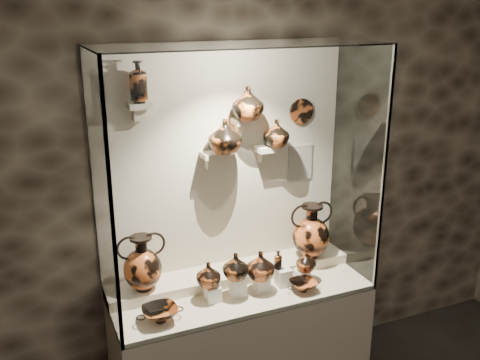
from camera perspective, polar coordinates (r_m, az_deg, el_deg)
name	(u,v)px	position (r m, az deg, el deg)	size (l,w,h in m)	color
wall_back	(223,165)	(3.55, -1.87, 1.65)	(5.00, 0.02, 3.20)	#2D241C
plinth	(242,345)	(3.81, 0.16, -17.24)	(1.70, 0.60, 0.80)	beige
front_tier	(242,292)	(3.59, 0.17, -11.83)	(1.68, 0.58, 0.03)	beige
rear_tier	(231,275)	(3.71, -0.92, -10.12)	(1.70, 0.25, 0.10)	beige
back_panel	(223,165)	(3.54, -1.84, 1.63)	(1.70, 0.03, 1.60)	beige
glass_front	(263,193)	(3.01, 2.42, -1.43)	(1.70, 0.01, 1.60)	white
glass_left	(101,197)	(3.05, -14.58, -1.77)	(0.01, 0.60, 1.60)	white
glass_right	(357,163)	(3.67, 12.40, 1.78)	(0.01, 0.60, 1.60)	white
glass_top	(242,45)	(3.11, 0.20, 14.24)	(1.70, 0.60, 0.01)	white
frame_post_left	(112,215)	(2.78, -13.49, -3.65)	(0.02, 0.02, 1.60)	gray
frame_post_right	(384,175)	(3.45, 15.08, 0.50)	(0.02, 0.02, 1.60)	gray
pedestal_a	(213,293)	(3.45, -2.93, -11.98)	(0.09, 0.09, 0.10)	silver
pedestal_b	(238,286)	(3.49, -0.27, -11.23)	(0.09, 0.09, 0.13)	silver
pedestal_c	(261,284)	(3.56, 2.30, -10.98)	(0.09, 0.09, 0.09)	silver
pedestal_d	(283,277)	(3.62, 4.63, -10.25)	(0.09, 0.09, 0.12)	silver
pedestal_e	(302,275)	(3.69, 6.58, -10.09)	(0.09, 0.09, 0.08)	silver
bracket_ul	(140,105)	(3.21, -10.67, 7.84)	(0.14, 0.12, 0.04)	beige
bracket_ca	(212,155)	(3.42, -2.96, 2.71)	(0.14, 0.12, 0.04)	beige
bracket_cb	(241,121)	(3.44, 0.13, 6.28)	(0.10, 0.12, 0.04)	beige
bracket_cc	(266,149)	(3.56, 2.79, 3.36)	(0.14, 0.12, 0.04)	beige
amphora_left	(142,263)	(3.42, -10.40, -8.68)	(0.29, 0.29, 0.36)	#C25625
amphora_right	(311,231)	(3.81, 7.58, -5.38)	(0.31, 0.31, 0.39)	#C25625
jug_a	(208,274)	(3.39, -3.40, -10.02)	(0.16, 0.16, 0.16)	#C25625
jug_b	(236,266)	(3.40, -0.48, -9.18)	(0.17, 0.17, 0.17)	#A64C1D
jug_c	(260,266)	(3.48, 2.18, -9.10)	(0.19, 0.19, 0.19)	#C25625
jug_e	(306,261)	(3.64, 7.05, -8.59)	(0.14, 0.14, 0.14)	#C25625
lekythos_small	(278,259)	(3.56, 4.06, -8.40)	(0.06, 0.06, 0.14)	#A64C1D
kylix_left	(160,313)	(3.27, -8.53, -13.85)	(0.27, 0.23, 0.11)	#A64C1D
kylix_right	(303,285)	(3.57, 6.75, -11.04)	(0.22, 0.19, 0.09)	#C25625
lekythos_tall	(138,79)	(3.17, -10.81, 10.51)	(0.11, 0.11, 0.27)	#C25625
ovoid_vase_a	(225,136)	(3.36, -1.62, 4.69)	(0.21, 0.21, 0.22)	#A64C1D
ovoid_vase_b	(248,103)	(3.38, 0.84, 8.19)	(0.20, 0.20, 0.21)	#A64C1D
ovoid_vase_c	(276,133)	(3.53, 3.89, 5.00)	(0.17, 0.17, 0.18)	#A64C1D
wall_plate	(301,111)	(3.68, 6.55, 7.28)	(0.18, 0.18, 0.02)	brown
info_placard	(300,163)	(3.78, 6.40, 1.84)	(0.19, 0.01, 0.25)	beige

